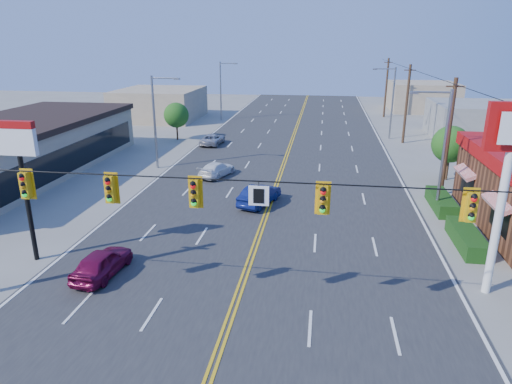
# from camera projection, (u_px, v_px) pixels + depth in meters

# --- Properties ---
(ground) EXTENTS (160.00, 160.00, 0.00)m
(ground) POSITION_uv_depth(u_px,v_px,m) (229.00, 322.00, 18.39)
(ground) COLOR gray
(ground) RESTS_ON ground
(road) EXTENTS (20.00, 120.00, 0.06)m
(road) POSITION_uv_depth(u_px,v_px,m) (279.00, 179.00, 37.14)
(road) COLOR #2D2D30
(road) RESTS_ON ground
(signal_span) EXTENTS (24.32, 0.34, 9.00)m
(signal_span) POSITION_uv_depth(u_px,v_px,m) (223.00, 209.00, 16.86)
(signal_span) COLOR #47301E
(signal_span) RESTS_ON ground
(kfc_pylon) EXTENTS (2.20, 0.36, 8.50)m
(kfc_pylon) POSITION_uv_depth(u_px,v_px,m) (509.00, 162.00, 18.70)
(kfc_pylon) COLOR white
(kfc_pylon) RESTS_ON ground
(strip_mall) EXTENTS (10.40, 26.40, 4.40)m
(strip_mall) POSITION_uv_depth(u_px,v_px,m) (11.00, 149.00, 37.62)
(strip_mall) COLOR tan
(strip_mall) RESTS_ON ground
(pizza_hut_sign) EXTENTS (1.90, 0.30, 6.85)m
(pizza_hut_sign) POSITION_uv_depth(u_px,v_px,m) (21.00, 163.00, 22.03)
(pizza_hut_sign) COLOR black
(pizza_hut_sign) RESTS_ON ground
(streetlight_se) EXTENTS (2.55, 0.25, 8.00)m
(streetlight_se) POSITION_uv_depth(u_px,v_px,m) (441.00, 146.00, 28.59)
(streetlight_se) COLOR gray
(streetlight_se) RESTS_ON ground
(streetlight_ne) EXTENTS (2.55, 0.25, 8.00)m
(streetlight_ne) POSITION_uv_depth(u_px,v_px,m) (391.00, 99.00, 51.11)
(streetlight_ne) COLOR gray
(streetlight_ne) RESTS_ON ground
(streetlight_sw) EXTENTS (2.55, 0.25, 8.00)m
(streetlight_sw) POSITION_uv_depth(u_px,v_px,m) (157.00, 117.00, 39.10)
(streetlight_sw) COLOR gray
(streetlight_sw) RESTS_ON ground
(streetlight_nw) EXTENTS (2.55, 0.25, 8.00)m
(streetlight_nw) POSITION_uv_depth(u_px,v_px,m) (222.00, 88.00, 63.50)
(streetlight_nw) COLOR gray
(streetlight_nw) RESTS_ON ground
(utility_pole_near) EXTENTS (0.28, 0.28, 8.40)m
(utility_pole_near) POSITION_uv_depth(u_px,v_px,m) (448.00, 138.00, 32.25)
(utility_pole_near) COLOR #47301E
(utility_pole_near) RESTS_ON ground
(utility_pole_mid) EXTENTS (0.28, 0.28, 8.40)m
(utility_pole_mid) POSITION_uv_depth(u_px,v_px,m) (407.00, 105.00, 49.14)
(utility_pole_mid) COLOR #47301E
(utility_pole_mid) RESTS_ON ground
(utility_pole_far) EXTENTS (0.28, 0.28, 8.40)m
(utility_pole_far) POSITION_uv_depth(u_px,v_px,m) (386.00, 88.00, 66.03)
(utility_pole_far) COLOR #47301E
(utility_pole_far) RESTS_ON ground
(tree_kfc_rear) EXTENTS (2.94, 2.94, 4.41)m
(tree_kfc_rear) POSITION_uv_depth(u_px,v_px,m) (451.00, 144.00, 36.23)
(tree_kfc_rear) COLOR #47301E
(tree_kfc_rear) RESTS_ON ground
(tree_west) EXTENTS (2.80, 2.80, 4.20)m
(tree_west) POSITION_uv_depth(u_px,v_px,m) (176.00, 115.00, 51.21)
(tree_west) COLOR #47301E
(tree_west) RESTS_ON ground
(bld_east_mid) EXTENTS (12.00, 10.00, 4.00)m
(bld_east_mid) POSITION_uv_depth(u_px,v_px,m) (487.00, 121.00, 52.23)
(bld_east_mid) COLOR gray
(bld_east_mid) RESTS_ON ground
(bld_west_far) EXTENTS (11.00, 12.00, 4.20)m
(bld_west_far) POSITION_uv_depth(u_px,v_px,m) (160.00, 104.00, 65.54)
(bld_west_far) COLOR tan
(bld_west_far) RESTS_ON ground
(bld_east_far) EXTENTS (10.00, 10.00, 4.40)m
(bld_east_far) POSITION_uv_depth(u_px,v_px,m) (422.00, 96.00, 73.23)
(bld_east_far) COLOR tan
(bld_east_far) RESTS_ON ground
(car_magenta) EXTENTS (1.84, 3.92, 1.30)m
(car_magenta) POSITION_uv_depth(u_px,v_px,m) (102.00, 264.00, 21.80)
(car_magenta) COLOR maroon
(car_magenta) RESTS_ON ground
(car_blue) EXTENTS (2.68, 4.36, 1.36)m
(car_blue) POSITION_uv_depth(u_px,v_px,m) (260.00, 196.00, 31.22)
(car_blue) COLOR #0E1956
(car_blue) RESTS_ON ground
(car_white) EXTENTS (2.76, 4.35, 1.17)m
(car_white) POSITION_uv_depth(u_px,v_px,m) (217.00, 170.00, 37.74)
(car_white) COLOR white
(car_white) RESTS_ON ground
(car_silver) EXTENTS (2.17, 4.31, 1.17)m
(car_silver) POSITION_uv_depth(u_px,v_px,m) (212.00, 140.00, 49.21)
(car_silver) COLOR #B9B9BE
(car_silver) RESTS_ON ground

